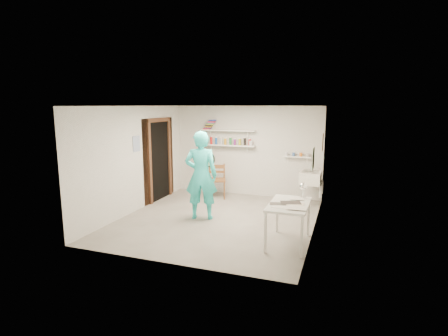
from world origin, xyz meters
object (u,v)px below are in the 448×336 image
(desk_lamp, at_px, (303,186))
(wall_clock, at_px, (207,159))
(man, at_px, (201,175))
(belfast_sink, at_px, (311,178))
(work_table, at_px, (288,224))
(wooden_chair, at_px, (217,180))

(desk_lamp, bearing_deg, wall_clock, 164.91)
(man, bearing_deg, belfast_sink, -154.77)
(wall_clock, height_order, work_table, wall_clock)
(wall_clock, bearing_deg, belfast_sink, 22.36)
(work_table, bearing_deg, wall_clock, 152.36)
(belfast_sink, bearing_deg, man, -140.21)
(man, relative_size, work_table, 1.71)
(belfast_sink, distance_m, work_table, 2.58)
(belfast_sink, distance_m, desk_lamp, 2.13)
(man, bearing_deg, wall_clock, -119.12)
(belfast_sink, bearing_deg, wooden_chair, -178.55)
(wall_clock, relative_size, work_table, 0.31)
(work_table, bearing_deg, man, 158.08)
(wall_clock, bearing_deg, desk_lamp, -29.65)
(wooden_chair, distance_m, work_table, 3.38)
(wall_clock, distance_m, work_table, 2.37)
(belfast_sink, xyz_separation_m, wall_clock, (-2.05, -1.54, 0.56))
(desk_lamp, bearing_deg, man, 170.63)
(man, distance_m, work_table, 2.23)
(belfast_sink, height_order, work_table, belfast_sink)
(work_table, bearing_deg, belfast_sink, 87.54)
(wall_clock, relative_size, wooden_chair, 0.35)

